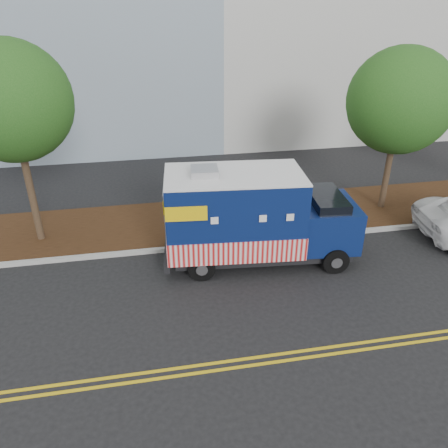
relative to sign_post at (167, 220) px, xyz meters
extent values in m
plane|color=black|center=(2.04, -1.55, -1.20)|extent=(120.00, 120.00, 0.00)
cube|color=#9E9E99|center=(2.04, -0.15, -1.12)|extent=(120.00, 0.18, 0.15)
cube|color=black|center=(2.04, 1.95, -1.12)|extent=(120.00, 4.00, 0.15)
cube|color=gold|center=(2.04, -6.00, -1.19)|extent=(120.00, 0.10, 0.01)
cube|color=gold|center=(2.04, -6.25, -1.19)|extent=(120.00, 0.10, 0.01)
cylinder|color=#38281C|center=(-4.80, 1.46, 0.96)|extent=(0.26, 0.26, 4.32)
sphere|color=#195016|center=(-4.80, 1.46, 4.13)|extent=(4.04, 4.04, 4.04)
cylinder|color=#38281C|center=(9.51, 1.73, 0.65)|extent=(0.26, 0.26, 3.70)
sphere|color=#195016|center=(9.51, 1.73, 3.55)|extent=(4.20, 4.20, 4.20)
cube|color=#473828|center=(0.00, 0.00, 0.00)|extent=(0.06, 0.06, 2.40)
cube|color=black|center=(3.19, -1.26, -0.75)|extent=(6.22, 2.58, 0.30)
cube|color=#0B1B4F|center=(2.22, -1.18, 0.75)|extent=(4.75, 2.88, 2.60)
cube|color=red|center=(2.22, -1.18, -0.17)|extent=(4.80, 2.95, 0.81)
cube|color=white|center=(2.22, -1.18, 2.07)|extent=(4.75, 2.88, 0.06)
cube|color=#B7B7BA|center=(1.25, -1.09, 2.21)|extent=(0.94, 0.94, 0.24)
cube|color=#0B1B4F|center=(5.45, -1.46, 0.15)|extent=(2.15, 2.49, 1.52)
cube|color=black|center=(5.40, -1.46, 0.88)|extent=(1.26, 2.20, 0.70)
cube|color=black|center=(6.45, -1.55, -0.36)|extent=(0.28, 2.17, 0.32)
cube|color=black|center=(-0.10, -0.97, -0.71)|extent=(0.41, 2.44, 0.30)
cube|color=#B7B7BA|center=(-0.07, -0.97, 0.80)|extent=(0.22, 1.95, 2.06)
cube|color=#B7B7BA|center=(2.65, 0.08, 0.80)|extent=(1.95, 0.22, 1.19)
cube|color=yellow|center=(0.49, -2.32, 1.34)|extent=(1.30, 0.14, 0.49)
cube|color=yellow|center=(0.71, 0.25, 1.34)|extent=(1.30, 0.14, 0.49)
cylinder|color=black|center=(5.46, -2.57, -0.75)|extent=(0.93, 0.38, 0.91)
cylinder|color=black|center=(5.66, -0.37, -0.75)|extent=(0.93, 0.38, 0.91)
cylinder|color=black|center=(0.93, -2.17, -0.75)|extent=(0.93, 0.38, 0.91)
cylinder|color=black|center=(1.13, 0.03, -0.75)|extent=(0.93, 0.38, 0.91)
camera|label=1|loc=(-0.56, -14.22, 7.23)|focal=35.00mm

